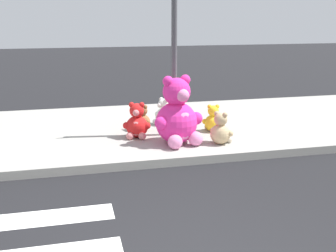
# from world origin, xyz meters

# --- Properties ---
(sidewalk) EXTENTS (28.00, 4.40, 0.15)m
(sidewalk) POSITION_xyz_m (0.00, 5.20, 0.07)
(sidewalk) COLOR #9E9B93
(sidewalk) RESTS_ON ground_plane
(sign_pole) EXTENTS (0.56, 0.11, 3.20)m
(sign_pole) POSITION_xyz_m (1.00, 4.40, 1.85)
(sign_pole) COLOR #4C4C51
(sign_pole) RESTS_ON sidewalk
(plush_pink_large) EXTENTS (0.95, 0.89, 1.26)m
(plush_pink_large) POSITION_xyz_m (0.92, 3.81, 0.66)
(plush_pink_large) COLOR #F22D93
(plush_pink_large) RESTS_ON sidewalk
(plush_brown) EXTENTS (0.38, 0.39, 0.54)m
(plush_brown) POSITION_xyz_m (0.44, 4.87, 0.37)
(plush_brown) COLOR olive
(plush_brown) RESTS_ON sidewalk
(plush_yellow) EXTENTS (0.43, 0.39, 0.56)m
(plush_yellow) POSITION_xyz_m (1.84, 4.47, 0.37)
(plush_yellow) COLOR yellow
(plush_yellow) RESTS_ON sidewalk
(plush_tan) EXTENTS (0.44, 0.43, 0.61)m
(plush_tan) POSITION_xyz_m (1.69, 3.61, 0.39)
(plush_tan) COLOR tan
(plush_tan) RESTS_ON sidewalk
(plush_red) EXTENTS (0.52, 0.49, 0.70)m
(plush_red) POSITION_xyz_m (0.25, 4.36, 0.43)
(plush_red) COLOR red
(plush_red) RESTS_ON sidewalk
(plush_white) EXTENTS (0.42, 0.42, 0.59)m
(plush_white) POSITION_xyz_m (0.96, 5.22, 0.39)
(plush_white) COLOR white
(plush_white) RESTS_ON sidewalk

